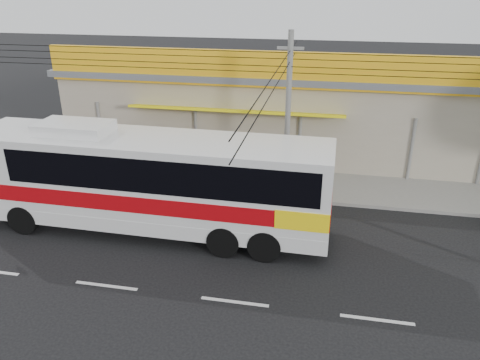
# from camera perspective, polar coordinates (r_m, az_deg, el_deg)

# --- Properties ---
(ground) EXTENTS (120.00, 120.00, 0.00)m
(ground) POSITION_cam_1_polar(r_m,az_deg,el_deg) (16.01, 1.19, -9.21)
(ground) COLOR black
(ground) RESTS_ON ground
(sidewalk) EXTENTS (30.00, 3.20, 0.15)m
(sidewalk) POSITION_cam_1_polar(r_m,az_deg,el_deg) (21.22, 4.02, -0.39)
(sidewalk) COLOR gray
(sidewalk) RESTS_ON ground
(lane_markings) EXTENTS (50.00, 0.12, 0.01)m
(lane_markings) POSITION_cam_1_polar(r_m,az_deg,el_deg) (14.00, -0.65, -14.65)
(lane_markings) COLOR silver
(lane_markings) RESTS_ON ground
(storefront_building) EXTENTS (22.60, 9.20, 5.70)m
(storefront_building) POSITION_cam_1_polar(r_m,az_deg,el_deg) (25.72, 5.77, 9.09)
(storefront_building) COLOR #A29882
(storefront_building) RESTS_ON ground
(coach_bus) EXTENTS (12.90, 2.89, 3.97)m
(coach_bus) POSITION_cam_1_polar(r_m,az_deg,el_deg) (16.86, -10.38, 0.31)
(coach_bus) COLOR silver
(coach_bus) RESTS_ON ground
(motorbike_red) EXTENTS (2.11, 1.32, 1.05)m
(motorbike_red) POSITION_cam_1_polar(r_m,az_deg,el_deg) (24.85, -21.37, 3.11)
(motorbike_red) COLOR maroon
(motorbike_red) RESTS_ON sidewalk
(utility_pole) EXTENTS (34.00, 14.00, 6.85)m
(utility_pole) POSITION_cam_1_polar(r_m,az_deg,el_deg) (18.71, 6.11, 14.13)
(utility_pole) COLOR slate
(utility_pole) RESTS_ON ground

